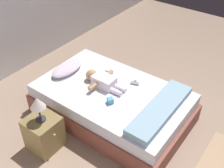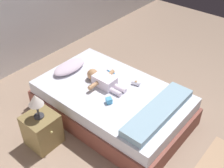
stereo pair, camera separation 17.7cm
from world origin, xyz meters
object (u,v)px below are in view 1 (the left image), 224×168
bed (112,103)px  nightstand (44,133)px  baby_bottle (135,82)px  toy_block (110,101)px  pillow (67,68)px  lamp (38,104)px  toothbrush (109,72)px  baby (102,80)px

bed → nightstand: size_ratio=4.62×
bed → baby_bottle: size_ratio=16.66×
toy_block → nightstand: bearing=147.0°
pillow → nightstand: pillow is taller
lamp → toy_block: size_ratio=3.42×
pillow → baby_bottle: bearing=-70.7°
toothbrush → lamp: size_ratio=0.43×
toothbrush → baby_bottle: bearing=-90.8°
baby → nightstand: (-0.97, 0.15, -0.29)m
baby → toothbrush: 0.31m
toy_block → baby_bottle: baby_bottle is taller
lamp → baby_bottle: lamp is taller
lamp → toy_block: 0.89m
baby → toothbrush: (0.29, 0.10, -0.06)m
bed → pillow: bearing=92.8°
bed → toy_block: toy_block is taller
pillow → toy_block: (-0.18, -0.92, -0.02)m
lamp → pillow: bearing=26.1°
lamp → baby_bottle: 1.37m
toothbrush → toy_block: toy_block is taller
lamp → toy_block: lamp is taller
baby → toy_block: bearing=-126.6°
bed → baby_bottle: 0.43m
nightstand → toy_block: 0.91m
baby → nightstand: baby is taller
pillow → toy_block: 0.94m
bed → pillow: (-0.04, 0.78, 0.28)m
toothbrush → nightstand: 1.28m
baby_bottle → pillow: bearing=109.3°
baby → toy_block: 0.40m
toothbrush → baby_bottle: 0.46m
nightstand → toy_block: toy_block is taller
toothbrush → nightstand: size_ratio=0.32×
baby_bottle → toy_block: bearing=175.6°
toy_block → pillow: bearing=78.7°
nightstand → baby_bottle: (1.25, -0.51, 0.26)m
nightstand → pillow: bearing=26.1°
nightstand → lamp: lamp is taller
toy_block → baby_bottle: (0.52, -0.04, -0.00)m
baby → toy_block: (-0.24, -0.32, -0.03)m
pillow → lamp: size_ratio=1.61×
baby → toothbrush: bearing=19.5°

